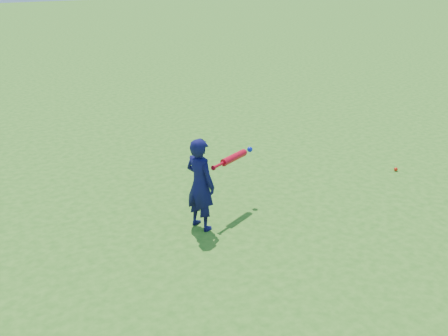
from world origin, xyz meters
The scene contains 4 objects.
ground centered at (0.00, 0.00, 0.00)m, with size 80.00×80.00×0.00m, color #306E1A.
child centered at (-0.73, 0.03, 0.61)m, with size 0.44×0.29×1.22m, color #0E0E43.
ground_ball_red centered at (2.91, 0.11, 0.03)m, with size 0.06×0.06×0.06m, color red.
bat_swing centered at (-0.09, 0.26, 0.78)m, with size 0.82×0.41×0.10m.
Camera 1 is at (-3.27, -5.07, 3.22)m, focal length 40.00 mm.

